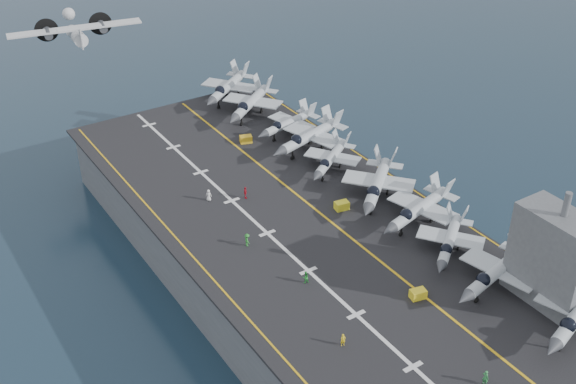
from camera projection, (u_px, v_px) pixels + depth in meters
ground at (303, 278)px, 107.32m from camera, size 500.00×500.00×0.00m
hull at (303, 251)px, 104.70m from camera, size 36.00×90.00×10.00m
flight_deck at (303, 221)px, 101.98m from camera, size 38.00×92.00×0.40m
foul_line at (321, 214)px, 103.25m from camera, size 0.35×90.00×0.02m
landing_centerline at (267, 233)px, 99.08m from camera, size 0.50×90.00×0.02m
deck_edge_port at (195, 259)px, 93.98m from camera, size 0.25×90.00×0.02m
deck_edge_stbd at (403, 183)px, 110.44m from camera, size 0.25×90.00×0.02m
island_superstructure at (556, 248)px, 83.46m from camera, size 5.00×10.00×15.00m
fighter_jet_1 at (497, 270)px, 87.90m from camera, size 16.40×12.68×5.08m
fighter_jet_2 at (450, 239)px, 93.95m from camera, size 15.71×14.77×4.54m
fighter_jet_3 at (420, 208)px, 99.86m from camera, size 16.82×13.24×5.16m
fighter_jet_4 at (378, 182)px, 105.36m from camera, size 18.89×18.26×5.49m
fighter_jet_5 at (331, 157)px, 112.80m from camera, size 15.76×14.56×4.55m
fighter_jet_6 at (310, 135)px, 118.33m from camera, size 18.08×14.41×5.50m
fighter_jet_7 at (289, 122)px, 123.47m from camera, size 14.87×11.60×4.58m
fighter_jet_8 at (251, 102)px, 129.62m from camera, size 18.94×17.82×5.48m
tow_cart_a at (418, 294)px, 87.15m from camera, size 2.12×1.61×1.14m
tow_cart_b at (342, 206)px, 104.01m from camera, size 2.18×1.61×1.20m
tow_cart_c at (246, 139)px, 121.72m from camera, size 2.31×1.87×1.21m
crew_1 at (343, 340)px, 80.03m from camera, size 1.08×0.84×1.61m
crew_2 at (305, 277)px, 89.50m from camera, size 1.11×0.84×1.68m
crew_3 at (247, 240)px, 96.15m from camera, size 0.86×1.19×1.86m
crew_4 at (245, 193)px, 106.36m from camera, size 1.18×1.35×1.88m
crew_5 at (209, 195)px, 105.86m from camera, size 1.29×1.26×1.80m
crew_6 at (485, 378)px, 75.03m from camera, size 0.92×1.24×1.91m
transport_plane at (77, 36)px, 133.40m from camera, size 26.78×20.67×5.71m
fighter_jet_9 at (228, 86)px, 135.69m from camera, size 18.94×17.82×5.48m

